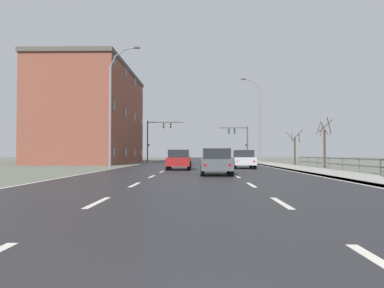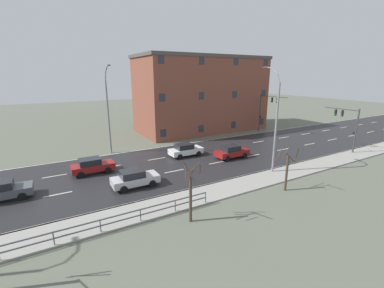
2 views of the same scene
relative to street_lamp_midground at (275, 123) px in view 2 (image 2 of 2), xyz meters
name	(u,v)px [view 2 (image 2 of 2)]	position (x,y,z in m)	size (l,w,h in m)	color
ground_plane	(256,148)	(-7.46, 5.05, -5.19)	(160.00, 160.00, 0.12)	#5B6051
road_asphalt_strip	(313,138)	(-7.46, 17.05, -5.12)	(14.00, 120.00, 0.03)	#232326
sidewalk_right	(370,150)	(0.97, 17.05, -5.07)	(3.00, 120.00, 0.12)	gray
street_lamp_midground	(275,123)	(0.00, 0.00, 0.00)	(2.34, 0.24, 10.45)	slate
street_lamp_left_bank	(108,112)	(-14.88, -12.59, 0.11)	(2.72, 0.24, 10.75)	slate
traffic_signal_right	(348,122)	(-0.69, 13.89, -1.26)	(4.58, 0.36, 5.64)	#38383A
traffic_signal_left	(266,107)	(-13.99, 13.03, -0.66)	(5.69, 0.36, 6.48)	#38383A
car_far_right	(186,150)	(-9.12, -5.03, -4.33)	(1.85, 4.11, 1.57)	silver
car_near_right	(135,178)	(-3.44, -13.27, -4.33)	(1.88, 4.12, 1.57)	#B7B7BC
car_mid_centre	(2,191)	(-6.20, -23.16, -4.33)	(1.88, 4.12, 1.57)	#474C51
car_near_left	(232,151)	(-5.72, -0.64, -4.33)	(1.85, 4.11, 1.57)	maroon
car_distant	(92,166)	(-8.80, -15.92, -4.33)	(1.85, 4.10, 1.57)	maroon
brick_building	(202,94)	(-21.68, 5.08, 1.25)	(10.40, 22.31, 12.74)	brown
bare_tree_mid	(191,193)	(3.97, -11.77, -3.03)	(1.58, 1.53, 4.50)	#423328
bare_tree_far	(287,169)	(3.77, -2.28, -3.22)	(1.86, 2.03, 4.07)	#423328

